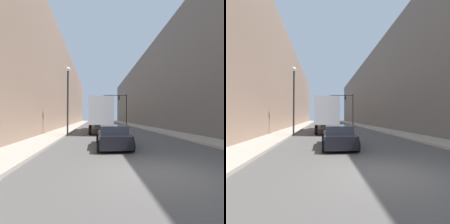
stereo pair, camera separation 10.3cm
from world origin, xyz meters
The scene contains 9 objects.
ground_plane centered at (0.00, 0.00, 0.00)m, with size 200.00×200.00×0.00m, color #565451.
sidewalk_right centered at (6.24, 30.00, 0.07)m, with size 2.47×80.00×0.15m.
sidewalk_left centered at (-6.24, 30.00, 0.07)m, with size 2.47×80.00×0.15m.
building_right centered at (10.47, 30.00, 7.28)m, with size 6.00×80.00×14.56m.
building_left centered at (-10.47, 30.00, 7.38)m, with size 6.00×80.00×14.76m.
semi_truck centered at (-1.63, 17.15, 2.17)m, with size 2.46×12.36×3.90m.
sedan_car centered at (-1.12, 5.31, 0.65)m, with size 2.00×4.59×1.35m.
traffic_signal_gantry centered at (3.76, 33.45, 4.74)m, with size 5.18×0.35×6.99m.
street_lamp centered at (-4.86, 11.74, 4.35)m, with size 0.44×0.44×6.77m.
Camera 2 is at (-2.11, -5.55, 1.88)m, focal length 28.00 mm.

